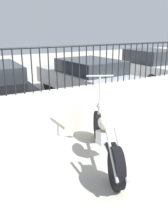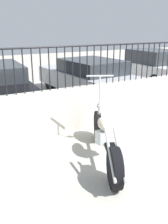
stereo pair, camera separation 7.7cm
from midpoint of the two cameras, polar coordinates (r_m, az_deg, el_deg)
The scene contains 5 objects.
low_wall at distance 6.77m, azimuth 12.96°, elevation 3.14°, with size 10.95×0.18×1.02m.
fence_railing at distance 6.57m, azimuth 13.67°, elevation 12.37°, with size 10.95×0.04×0.91m.
motorcycle_green at distance 4.38m, azimuth 5.57°, elevation -6.92°, with size 1.09×2.23×1.42m.
car_silver at distance 8.68m, azimuth 1.44°, elevation 7.95°, with size 2.08×4.48×1.26m.
car_white at distance 11.08m, azimuth 15.12°, elevation 9.97°, with size 1.77×3.96×1.41m.
Camera 2 is at (-4.39, -2.21, 2.28)m, focal length 40.00 mm.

